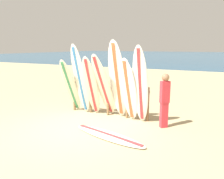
{
  "coord_description": "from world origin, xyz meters",
  "views": [
    {
      "loc": [
        3.71,
        -5.06,
        2.35
      ],
      "look_at": [
        0.18,
        1.95,
        0.85
      ],
      "focal_mm": 36.36,
      "sensor_mm": 36.0,
      "label": 1
    }
  ],
  "objects_px": {
    "surfboard_leaning_center_right": "(118,80)",
    "beachgoer_standing": "(165,98)",
    "surfboard_rack": "(108,96)",
    "surfboard_leaning_far_right": "(140,85)",
    "surfboard_leaning_left": "(80,80)",
    "surfboard_leaning_right": "(129,90)",
    "surfboard_leaning_center_left": "(91,86)",
    "surfboard_lying_on_sand": "(108,136)",
    "surfboard_leaning_center": "(103,86)",
    "surfboard_leaning_far_left": "(70,86)"
  },
  "relations": [
    {
      "from": "surfboard_leaning_center_right",
      "to": "surfboard_leaning_right",
      "type": "bearing_deg",
      "value": -8.63
    },
    {
      "from": "surfboard_rack",
      "to": "surfboard_leaning_center_left",
      "type": "relative_size",
      "value": 1.43
    },
    {
      "from": "surfboard_leaning_center_right",
      "to": "beachgoer_standing",
      "type": "height_order",
      "value": "surfboard_leaning_center_right"
    },
    {
      "from": "surfboard_leaning_center",
      "to": "surfboard_rack",
      "type": "bearing_deg",
      "value": 87.41
    },
    {
      "from": "surfboard_leaning_center",
      "to": "surfboard_lying_on_sand",
      "type": "relative_size",
      "value": 0.9
    },
    {
      "from": "surfboard_leaning_left",
      "to": "beachgoer_standing",
      "type": "distance_m",
      "value": 2.94
    },
    {
      "from": "beachgoer_standing",
      "to": "surfboard_leaning_right",
      "type": "bearing_deg",
      "value": 178.5
    },
    {
      "from": "surfboard_leaning_far_left",
      "to": "surfboard_leaning_center_right",
      "type": "relative_size",
      "value": 0.76
    },
    {
      "from": "beachgoer_standing",
      "to": "surfboard_rack",
      "type": "bearing_deg",
      "value": 170.16
    },
    {
      "from": "surfboard_leaning_center_left",
      "to": "surfboard_leaning_center",
      "type": "distance_m",
      "value": 0.45
    },
    {
      "from": "surfboard_leaning_far_right",
      "to": "surfboard_leaning_right",
      "type": "bearing_deg",
      "value": 174.23
    },
    {
      "from": "surfboard_leaning_left",
      "to": "surfboard_rack",
      "type": "bearing_deg",
      "value": 21.1
    },
    {
      "from": "surfboard_leaning_left",
      "to": "surfboard_leaning_center",
      "type": "distance_m",
      "value": 0.89
    },
    {
      "from": "surfboard_rack",
      "to": "surfboard_leaning_far_left",
      "type": "relative_size",
      "value": 1.51
    },
    {
      "from": "surfboard_leaning_center_right",
      "to": "surfboard_leaning_right",
      "type": "height_order",
      "value": "surfboard_leaning_center_right"
    },
    {
      "from": "surfboard_rack",
      "to": "surfboard_leaning_right",
      "type": "relative_size",
      "value": 1.45
    },
    {
      "from": "surfboard_leaning_center_left",
      "to": "surfboard_rack",
      "type": "bearing_deg",
      "value": 35.74
    },
    {
      "from": "surfboard_leaning_center_right",
      "to": "beachgoer_standing",
      "type": "distance_m",
      "value": 1.59
    },
    {
      "from": "surfboard_leaning_center_left",
      "to": "surfboard_leaning_center_right",
      "type": "relative_size",
      "value": 0.8
    },
    {
      "from": "surfboard_leaning_center",
      "to": "surfboard_leaning_far_right",
      "type": "relative_size",
      "value": 0.89
    },
    {
      "from": "beachgoer_standing",
      "to": "surfboard_lying_on_sand",
      "type": "bearing_deg",
      "value": -129.12
    },
    {
      "from": "surfboard_rack",
      "to": "surfboard_leaning_center",
      "type": "bearing_deg",
      "value": -92.59
    },
    {
      "from": "surfboard_leaning_far_left",
      "to": "beachgoer_standing",
      "type": "height_order",
      "value": "surfboard_leaning_far_left"
    },
    {
      "from": "surfboard_leaning_center_left",
      "to": "surfboard_leaning_center_right",
      "type": "height_order",
      "value": "surfboard_leaning_center_right"
    },
    {
      "from": "surfboard_leaning_far_left",
      "to": "surfboard_lying_on_sand",
      "type": "relative_size",
      "value": 0.82
    },
    {
      "from": "surfboard_leaning_right",
      "to": "surfboard_lying_on_sand",
      "type": "xyz_separation_m",
      "value": [
        0.02,
        -1.4,
        -0.98
      ]
    },
    {
      "from": "surfboard_leaning_far_left",
      "to": "surfboard_rack",
      "type": "bearing_deg",
      "value": 13.96
    },
    {
      "from": "surfboard_leaning_left",
      "to": "beachgoer_standing",
      "type": "height_order",
      "value": "surfboard_leaning_left"
    },
    {
      "from": "surfboard_leaning_right",
      "to": "surfboard_lying_on_sand",
      "type": "distance_m",
      "value": 1.7
    },
    {
      "from": "surfboard_rack",
      "to": "surfboard_leaning_center_right",
      "type": "relative_size",
      "value": 1.15
    },
    {
      "from": "surfboard_leaning_far_left",
      "to": "surfboard_leaning_far_right",
      "type": "relative_size",
      "value": 0.81
    },
    {
      "from": "surfboard_leaning_center_right",
      "to": "surfboard_leaning_right",
      "type": "relative_size",
      "value": 1.27
    },
    {
      "from": "surfboard_leaning_center_left",
      "to": "surfboard_leaning_far_right",
      "type": "height_order",
      "value": "surfboard_leaning_far_right"
    },
    {
      "from": "surfboard_leaning_center_right",
      "to": "surfboard_leaning_center_left",
      "type": "bearing_deg",
      "value": -175.59
    },
    {
      "from": "surfboard_leaning_center",
      "to": "surfboard_leaning_left",
      "type": "bearing_deg",
      "value": -177.05
    },
    {
      "from": "surfboard_rack",
      "to": "beachgoer_standing",
      "type": "height_order",
      "value": "beachgoer_standing"
    },
    {
      "from": "surfboard_leaning_center",
      "to": "surfboard_leaning_center_right",
      "type": "height_order",
      "value": "surfboard_leaning_center_right"
    },
    {
      "from": "surfboard_leaning_far_left",
      "to": "surfboard_leaning_center_left",
      "type": "bearing_deg",
      "value": -0.12
    },
    {
      "from": "surfboard_leaning_center_right",
      "to": "surfboard_leaning_far_left",
      "type": "bearing_deg",
      "value": -177.75
    },
    {
      "from": "surfboard_leaning_left",
      "to": "surfboard_leaning_far_right",
      "type": "height_order",
      "value": "surfboard_leaning_left"
    },
    {
      "from": "surfboard_leaning_right",
      "to": "surfboard_leaning_center",
      "type": "bearing_deg",
      "value": 178.67
    },
    {
      "from": "surfboard_leaning_far_right",
      "to": "beachgoer_standing",
      "type": "height_order",
      "value": "surfboard_leaning_far_right"
    },
    {
      "from": "surfboard_rack",
      "to": "surfboard_lying_on_sand",
      "type": "relative_size",
      "value": 1.23
    },
    {
      "from": "surfboard_leaning_center_right",
      "to": "surfboard_leaning_far_right",
      "type": "height_order",
      "value": "surfboard_leaning_center_right"
    },
    {
      "from": "surfboard_lying_on_sand",
      "to": "beachgoer_standing",
      "type": "xyz_separation_m",
      "value": [
        1.11,
        1.37,
        0.84
      ]
    },
    {
      "from": "surfboard_leaning_left",
      "to": "surfboard_leaning_right",
      "type": "height_order",
      "value": "surfboard_leaning_left"
    },
    {
      "from": "surfboard_leaning_far_left",
      "to": "beachgoer_standing",
      "type": "xyz_separation_m",
      "value": [
        3.35,
        -0.02,
        -0.09
      ]
    },
    {
      "from": "surfboard_leaning_right",
      "to": "surfboard_leaning_far_right",
      "type": "distance_m",
      "value": 0.44
    },
    {
      "from": "surfboard_leaning_center_right",
      "to": "surfboard_leaning_right",
      "type": "xyz_separation_m",
      "value": [
        0.4,
        -0.06,
        -0.27
      ]
    },
    {
      "from": "surfboard_lying_on_sand",
      "to": "surfboard_leaning_far_right",
      "type": "bearing_deg",
      "value": 74.65
    }
  ]
}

